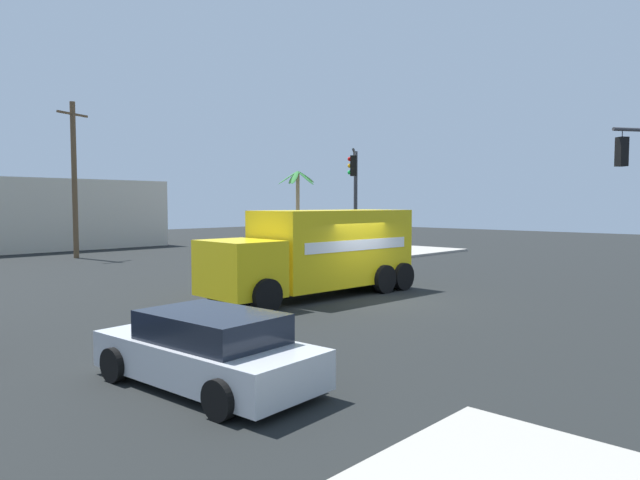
% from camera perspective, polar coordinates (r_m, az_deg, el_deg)
% --- Properties ---
extents(ground_plane, '(100.00, 100.00, 0.00)m').
position_cam_1_polar(ground_plane, '(19.15, 5.65, -5.87)').
color(ground_plane, black).
extents(sidewalk_corner_far, '(12.18, 12.18, 0.14)m').
position_cam_1_polar(sidewalk_corner_far, '(37.99, 1.92, -1.02)').
color(sidewalk_corner_far, '#9E998E').
rests_on(sidewalk_corner_far, ground).
extents(delivery_truck, '(8.00, 3.15, 2.93)m').
position_cam_1_polar(delivery_truck, '(19.65, -0.10, -1.15)').
color(delivery_truck, yellow).
rests_on(delivery_truck, ground).
extents(traffic_light_primary, '(3.10, 2.46, 5.75)m').
position_cam_1_polar(traffic_light_primary, '(29.02, 3.47, 5.11)').
color(traffic_light_primary, '#38383D').
rests_on(traffic_light_primary, sidewalk_corner_far).
extents(sedan_silver, '(2.25, 4.40, 1.31)m').
position_cam_1_polar(sedan_silver, '(10.26, -11.11, -10.71)').
color(sedan_silver, '#B7BABF').
rests_on(sedan_silver, ground).
extents(vending_machine_red, '(1.14, 1.17, 1.85)m').
position_cam_1_polar(vending_machine_red, '(40.41, -0.44, 0.67)').
color(vending_machine_red, red).
rests_on(vending_machine_red, sidewalk_corner_far).
extents(palm_tree_far, '(2.75, 2.74, 5.29)m').
position_cam_1_polar(palm_tree_far, '(39.57, -2.23, 4.30)').
color(palm_tree_far, '#7A6647').
rests_on(palm_tree_far, sidewalk_corner_far).
extents(utility_pole, '(2.10, 0.90, 8.98)m').
position_cam_1_polar(utility_pole, '(36.10, -23.25, 5.69)').
color(utility_pole, brown).
rests_on(utility_pole, ground).
extents(building_backdrop, '(20.33, 6.00, 4.82)m').
position_cam_1_polar(building_backdrop, '(43.27, -28.58, 2.21)').
color(building_backdrop, beige).
rests_on(building_backdrop, ground).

